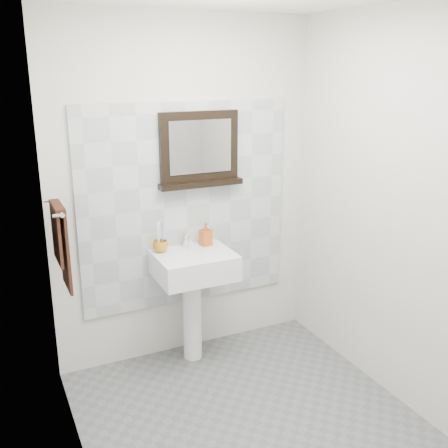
# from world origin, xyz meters

# --- Properties ---
(floor) EXTENTS (2.00, 2.20, 0.01)m
(floor) POSITION_xyz_m (0.00, 0.00, 0.00)
(floor) COLOR slate
(floor) RESTS_ON ground
(back_wall) EXTENTS (2.00, 0.01, 2.50)m
(back_wall) POSITION_xyz_m (0.00, 1.10, 1.25)
(back_wall) COLOR silver
(back_wall) RESTS_ON ground
(front_wall) EXTENTS (2.00, 0.01, 2.50)m
(front_wall) POSITION_xyz_m (0.00, -1.10, 1.25)
(front_wall) COLOR silver
(front_wall) RESTS_ON ground
(left_wall) EXTENTS (0.01, 2.20, 2.50)m
(left_wall) POSITION_xyz_m (-1.00, 0.00, 1.25)
(left_wall) COLOR silver
(left_wall) RESTS_ON ground
(right_wall) EXTENTS (0.01, 2.20, 2.50)m
(right_wall) POSITION_xyz_m (1.00, 0.00, 1.25)
(right_wall) COLOR silver
(right_wall) RESTS_ON ground
(splashback) EXTENTS (1.60, 0.02, 1.50)m
(splashback) POSITION_xyz_m (0.00, 1.09, 1.15)
(splashback) COLOR #B5BFC4
(splashback) RESTS_ON back_wall
(pedestal_sink) EXTENTS (0.55, 0.44, 0.96)m
(pedestal_sink) POSITION_xyz_m (-0.04, 0.87, 0.68)
(pedestal_sink) COLOR white
(pedestal_sink) RESTS_ON ground
(toothbrush_cup) EXTENTS (0.13, 0.13, 0.08)m
(toothbrush_cup) POSITION_xyz_m (-0.24, 0.99, 0.90)
(toothbrush_cup) COLOR #B37D15
(toothbrush_cup) RESTS_ON pedestal_sink
(toothbrushes) EXTENTS (0.05, 0.04, 0.21)m
(toothbrushes) POSITION_xyz_m (-0.25, 0.99, 0.98)
(toothbrushes) COLOR white
(toothbrushes) RESTS_ON toothbrush_cup
(soap_dispenser) EXTENTS (0.09, 0.09, 0.17)m
(soap_dispenser) POSITION_xyz_m (0.11, 0.99, 0.95)
(soap_dispenser) COLOR #B32E15
(soap_dispenser) RESTS_ON pedestal_sink
(framed_mirror) EXTENTS (0.63, 0.11, 0.54)m
(framed_mirror) POSITION_xyz_m (0.09, 1.06, 1.55)
(framed_mirror) COLOR black
(framed_mirror) RESTS_ON back_wall
(towel_bar) EXTENTS (0.07, 0.40, 0.03)m
(towel_bar) POSITION_xyz_m (-0.95, 0.82, 1.31)
(towel_bar) COLOR silver
(towel_bar) RESTS_ON left_wall
(hand_towel) EXTENTS (0.06, 0.30, 0.55)m
(hand_towel) POSITION_xyz_m (-0.94, 0.82, 1.10)
(hand_towel) COLOR black
(hand_towel) RESTS_ON towel_bar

